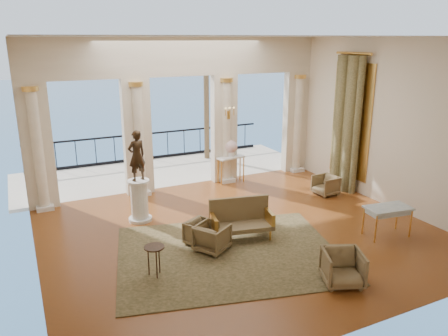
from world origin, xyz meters
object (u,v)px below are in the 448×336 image
armchair_a (201,232)px  console_table (231,161)px  settee (241,219)px  side_table (154,251)px  statue (137,156)px  armchair_d (212,236)px  pedestal (139,201)px  game_table (388,210)px  armchair_b (343,266)px  armchair_c (326,184)px

armchair_a → console_table: (2.59, 3.68, 0.39)m
armchair_a → settee: size_ratio=0.41×
settee → side_table: (-2.31, -0.80, 0.08)m
settee → statue: statue is taller
armchair_d → statue: (-0.97, 2.29, 1.37)m
pedestal → console_table: (3.47, 1.75, 0.18)m
game_table → statue: statue is taller
armchair_a → side_table: 1.62m
armchair_b → game_table: size_ratio=0.66×
side_table → armchair_b: bearing=-30.2°
settee → console_table: size_ratio=1.62×
armchair_d → console_table: console_table is taller
game_table → settee: bearing=164.2°
armchair_c → armchair_d: armchair_d is taller
armchair_d → statue: size_ratio=0.53×
pedestal → side_table: 2.84m
console_table → side_table: bearing=-139.8°
armchair_a → pedestal: size_ratio=0.57×
game_table → side_table: (-5.44, 0.59, -0.10)m
game_table → statue: bearing=153.8°
armchair_d → console_table: (2.49, 4.04, 0.37)m
armchair_b → game_table: bearing=50.5°
armchair_d → game_table: 4.15m
console_table → pedestal: bearing=-162.1°
settee → pedestal: size_ratio=1.40×
armchair_a → pedestal: (-0.87, 1.93, 0.21)m
armchair_a → armchair_c: (4.59, 1.41, 0.01)m
statue → console_table: bearing=-168.7°
armchair_a → game_table: (4.09, -1.46, 0.33)m
game_table → armchair_b: bearing=-144.6°
armchair_c → side_table: armchair_c is taller
armchair_d → side_table: 1.55m
pedestal → statue: statue is taller
armchair_c → armchair_d: bearing=-71.6°
settee → armchair_c: bearing=34.2°
console_table → game_table: bearing=-82.6°
side_table → armchair_d: bearing=19.3°
game_table → armchair_d: bearing=172.7°
pedestal → statue: bearing=180.0°
settee → pedestal: 2.71m
armchair_d → console_table: bearing=-65.1°
game_table → console_table: size_ratio=1.19×
armchair_c → armchair_d: 4.83m
armchair_c → settee: bearing=-70.9°
armchair_b → side_table: size_ratio=1.15×
armchair_a → armchair_c: size_ratio=0.97×
armchair_b → console_table: size_ratio=0.79×
armchair_a → armchair_d: size_ratio=0.92×
statue → armchair_c: bearing=159.1°
armchair_a → pedestal: bearing=86.6°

